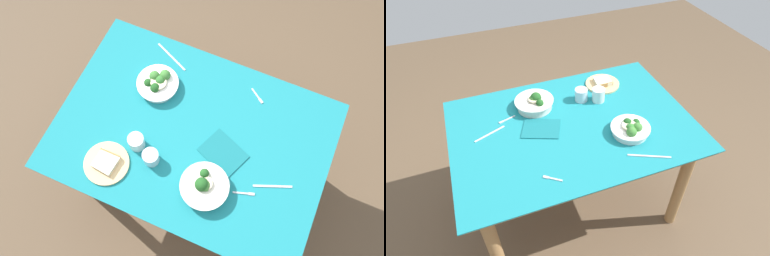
% 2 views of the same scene
% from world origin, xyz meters
% --- Properties ---
extents(ground_plane, '(6.00, 6.00, 0.00)m').
position_xyz_m(ground_plane, '(0.00, 0.00, 0.00)').
color(ground_plane, brown).
extents(dining_table, '(1.34, 0.94, 0.75)m').
position_xyz_m(dining_table, '(0.00, 0.00, 0.63)').
color(dining_table, '#197A84').
rests_on(dining_table, ground_plane).
extents(broccoli_bowl_far, '(0.23, 0.23, 0.10)m').
position_xyz_m(broccoli_bowl_far, '(-0.16, 0.22, 0.78)').
color(broccoli_bowl_far, silver).
rests_on(broccoli_bowl_far, dining_table).
extents(broccoli_bowl_near, '(0.22, 0.22, 0.08)m').
position_xyz_m(broccoli_bowl_near, '(0.27, -0.18, 0.78)').
color(broccoli_bowl_near, white).
rests_on(broccoli_bowl_near, dining_table).
extents(bread_side_plate, '(0.22, 0.22, 0.04)m').
position_xyz_m(bread_side_plate, '(0.31, 0.30, 0.76)').
color(bread_side_plate, '#D6B27A').
rests_on(bread_side_plate, dining_table).
extents(water_glass_center, '(0.08, 0.08, 0.08)m').
position_xyz_m(water_glass_center, '(0.13, 0.20, 0.78)').
color(water_glass_center, silver).
rests_on(water_glass_center, dining_table).
extents(water_glass_side, '(0.08, 0.08, 0.08)m').
position_xyz_m(water_glass_side, '(0.22, 0.15, 0.79)').
color(water_glass_side, silver).
rests_on(water_glass_side, dining_table).
extents(fork_by_far_bowl, '(0.08, 0.07, 0.00)m').
position_xyz_m(fork_by_far_bowl, '(-0.22, -0.33, 0.75)').
color(fork_by_far_bowl, '#B7B7BC').
rests_on(fork_by_far_bowl, dining_table).
extents(fork_by_near_bowl, '(0.10, 0.04, 0.00)m').
position_xyz_m(fork_by_near_bowl, '(-0.34, 0.17, 0.75)').
color(fork_by_near_bowl, '#B7B7BC').
rests_on(fork_by_near_bowl, dining_table).
extents(table_knife_left, '(0.20, 0.10, 0.00)m').
position_xyz_m(table_knife_left, '(0.28, -0.36, 0.75)').
color(table_knife_left, '#B7B7BC').
rests_on(table_knife_left, dining_table).
extents(table_knife_right, '(0.17, 0.08, 0.00)m').
position_xyz_m(table_knife_right, '(-0.45, 0.09, 0.75)').
color(table_knife_right, '#B7B7BC').
rests_on(table_knife_right, dining_table).
extents(napkin_folded_upper, '(0.25, 0.22, 0.01)m').
position_xyz_m(napkin_folded_upper, '(-0.18, 0.03, 0.75)').
color(napkin_folded_upper, '#156870').
rests_on(napkin_folded_upper, dining_table).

